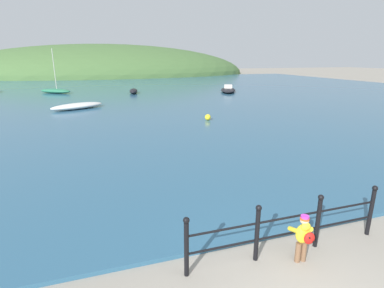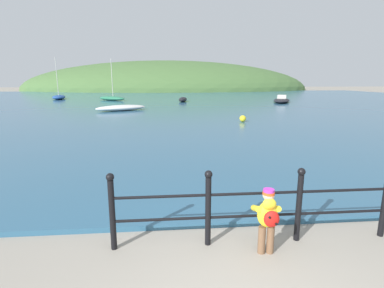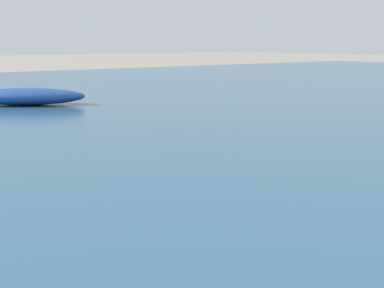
{
  "view_description": "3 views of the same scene",
  "coord_description": "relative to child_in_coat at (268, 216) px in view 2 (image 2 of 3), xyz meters",
  "views": [
    {
      "loc": [
        -3.04,
        -2.98,
        3.9
      ],
      "look_at": [
        -0.11,
        5.97,
        1.18
      ],
      "focal_mm": 28.0,
      "sensor_mm": 36.0,
      "label": 1
    },
    {
      "loc": [
        -0.87,
        -2.73,
        2.54
      ],
      "look_at": [
        -0.25,
        4.04,
        1.06
      ],
      "focal_mm": 28.0,
      "sensor_mm": 36.0,
      "label": 2
    },
    {
      "loc": [
        4.83,
        2.6,
        2.59
      ],
      "look_at": [
        -0.71,
        6.93,
        1.24
      ],
      "focal_mm": 50.0,
      "sensor_mm": 36.0,
      "label": 3
    }
  ],
  "objects": [
    {
      "name": "water",
      "position": [
        -0.59,
        30.83,
        -0.56
      ],
      "size": [
        80.0,
        60.0,
        0.1
      ],
      "primitive_type": "cube",
      "color": "#2D5B7A",
      "rests_on": "ground"
    },
    {
      "name": "far_hillside",
      "position": [
        -0.59,
        70.48,
        -0.61
      ],
      "size": [
        67.65,
        37.21,
        13.75
      ],
      "color": "#476B38",
      "rests_on": "ground"
    },
    {
      "name": "iron_railing",
      "position": [
        -0.1,
        0.33,
        0.04
      ],
      "size": [
        4.45,
        0.12,
        1.21
      ],
      "color": "black",
      "rests_on": "ground"
    },
    {
      "name": "child_in_coat",
      "position": [
        0.0,
        0.0,
        0.0
      ],
      "size": [
        0.39,
        0.54,
        1.0
      ],
      "color": "brown",
      "rests_on": "ground"
    },
    {
      "name": "boat_green_fishing",
      "position": [
        -7.6,
        32.18,
        -0.24
      ],
      "size": [
        3.81,
        3.25,
        4.74
      ],
      "color": "#287551",
      "rests_on": "water"
    },
    {
      "name": "boat_far_right",
      "position": [
        0.57,
        29.42,
        -0.26
      ],
      "size": [
        1.3,
        2.98,
        0.5
      ],
      "color": "black",
      "rests_on": "water"
    },
    {
      "name": "boat_mid_harbor",
      "position": [
        11.16,
        27.68,
        -0.26
      ],
      "size": [
        3.51,
        5.18,
        0.76
      ],
      "color": "black",
      "rests_on": "water"
    },
    {
      "name": "boat_nearest_quay",
      "position": [
        -4.9,
        20.33,
        -0.29
      ],
      "size": [
        4.24,
        3.11,
        0.44
      ],
      "color": "silver",
      "rests_on": "water"
    },
    {
      "name": "boat_white_sailboat",
      "position": [
        -14.58,
        35.18,
        -0.24
      ],
      "size": [
        2.22,
        4.34,
        5.05
      ],
      "color": "#1E4793",
      "rests_on": "water"
    },
    {
      "name": "mooring_buoy",
      "position": [
        3.08,
        13.16,
        -0.32
      ],
      "size": [
        0.38,
        0.38,
        0.38
      ],
      "primitive_type": "sphere",
      "color": "yellow",
      "rests_on": "water"
    }
  ]
}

